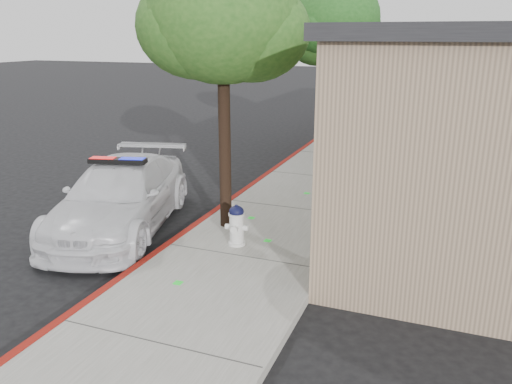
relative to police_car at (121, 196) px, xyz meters
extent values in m
plane|color=black|center=(1.51, -0.74, -0.74)|extent=(120.00, 120.00, 0.00)
cube|color=gray|center=(3.11, 2.26, -0.66)|extent=(3.20, 60.00, 0.15)
cube|color=maroon|center=(1.57, 2.26, -0.66)|extent=(0.14, 60.00, 0.16)
cube|color=black|center=(4.68, 0.26, 1.21)|extent=(0.08, 1.48, 1.68)
cube|color=black|center=(4.68, 3.26, 1.21)|extent=(0.08, 1.48, 1.68)
cube|color=black|center=(4.68, 6.26, 1.21)|extent=(0.08, 1.48, 1.68)
cube|color=black|center=(4.68, 9.26, 1.21)|extent=(0.08, 1.48, 1.68)
cube|color=black|center=(4.68, 12.26, 1.21)|extent=(0.08, 1.48, 1.68)
cube|color=black|center=(4.68, 15.26, 1.21)|extent=(0.08, 1.48, 1.68)
cube|color=black|center=(4.68, 18.26, 1.21)|extent=(0.08, 1.48, 1.68)
imported|color=silver|center=(0.00, 0.00, 0.00)|extent=(3.28, 5.41, 1.47)
cube|color=black|center=(0.00, 0.00, 0.79)|extent=(1.23, 0.58, 0.10)
cube|color=red|center=(-0.31, -0.08, 0.80)|extent=(0.56, 0.36, 0.11)
cube|color=#0C18D8|center=(0.31, 0.08, 0.80)|extent=(0.56, 0.36, 0.11)
cylinder|color=white|center=(2.85, -0.27, -0.56)|extent=(0.34, 0.34, 0.06)
cylinder|color=white|center=(2.85, -0.27, -0.25)|extent=(0.28, 0.28, 0.55)
cylinder|color=white|center=(2.85, -0.27, 0.04)|extent=(0.32, 0.32, 0.04)
ellipsoid|color=black|center=(2.85, -0.27, 0.10)|extent=(0.29, 0.29, 0.22)
cylinder|color=black|center=(2.85, -0.27, 0.20)|extent=(0.07, 0.07, 0.06)
cylinder|color=white|center=(2.68, -0.29, -0.23)|extent=(0.13, 0.13, 0.11)
cylinder|color=white|center=(3.01, -0.24, -0.23)|extent=(0.13, 0.13, 0.11)
cylinder|color=white|center=(2.87, -0.44, -0.21)|extent=(0.15, 0.14, 0.14)
cylinder|color=black|center=(2.21, 0.63, 1.12)|extent=(0.25, 0.25, 3.42)
ellipsoid|color=#245219|center=(2.21, 0.63, 3.69)|extent=(3.04, 3.04, 2.58)
ellipsoid|color=#245219|center=(2.73, 0.81, 3.40)|extent=(2.28, 2.28, 1.94)
ellipsoid|color=#245219|center=(1.77, 0.44, 3.50)|extent=(2.37, 2.37, 2.02)
cylinder|color=black|center=(2.55, 8.59, 1.21)|extent=(0.25, 0.25, 3.58)
ellipsoid|color=#1B4C17|center=(2.55, 8.59, 3.87)|extent=(3.00, 3.00, 2.55)
ellipsoid|color=#1B4C17|center=(2.82, 8.99, 3.58)|extent=(2.42, 2.42, 2.06)
ellipsoid|color=#1B4C17|center=(2.25, 8.27, 3.68)|extent=(2.33, 2.33, 1.98)
cylinder|color=black|center=(2.25, 9.03, 1.01)|extent=(0.24, 0.24, 3.19)
ellipsoid|color=#2D4C17|center=(2.25, 9.03, 3.42)|extent=(2.73, 2.73, 2.32)
ellipsoid|color=#2D4C17|center=(2.70, 9.24, 3.15)|extent=(2.10, 2.10, 1.78)
ellipsoid|color=#2D4C17|center=(2.00, 8.74, 3.24)|extent=(2.19, 2.19, 1.86)
camera|label=1|loc=(6.56, -8.83, 3.35)|focal=36.11mm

